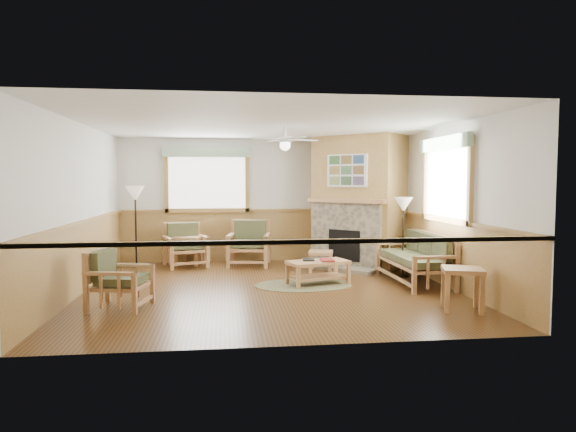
{
  "coord_description": "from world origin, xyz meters",
  "views": [
    {
      "loc": [
        -0.72,
        -8.38,
        1.79
      ],
      "look_at": [
        0.4,
        0.7,
        1.15
      ],
      "focal_mm": 32.0,
      "sensor_mm": 36.0,
      "label": 1
    }
  ],
  "objects": [
    {
      "name": "floor_lamp_left",
      "position": [
        -2.55,
        2.45,
        0.84
      ],
      "size": [
        0.45,
        0.45,
        1.68
      ],
      "primitive_type": null,
      "rotation": [
        0.0,
        0.0,
        -0.2
      ],
      "color": "black",
      "rests_on": "floor"
    },
    {
      "name": "ceiling",
      "position": [
        0.0,
        0.0,
        2.7
      ],
      "size": [
        6.0,
        6.0,
        0.01
      ],
      "primitive_type": "cube",
      "color": "white",
      "rests_on": "floor"
    },
    {
      "name": "braided_rug",
      "position": [
        0.6,
        0.14,
        0.01
      ],
      "size": [
        2.11,
        2.11,
        0.01
      ],
      "primitive_type": "cylinder",
      "rotation": [
        0.0,
        0.0,
        -0.32
      ],
      "color": "brown",
      "rests_on": "floor"
    },
    {
      "name": "book_dark",
      "position": [
        0.71,
        0.27,
        0.44
      ],
      "size": [
        0.23,
        0.29,
        0.03
      ],
      "primitive_type": "cube",
      "rotation": [
        0.0,
        0.0,
        -0.14
      ],
      "color": "black",
      "rests_on": "coffee_table"
    },
    {
      "name": "coffee_table",
      "position": [
        0.86,
        0.2,
        0.21
      ],
      "size": [
        1.14,
        0.8,
        0.41
      ],
      "primitive_type": null,
      "rotation": [
        0.0,
        0.0,
        0.3
      ],
      "color": "tan",
      "rests_on": "floor"
    },
    {
      "name": "window_back",
      "position": [
        -1.1,
        2.96,
        2.53
      ],
      "size": [
        1.9,
        0.16,
        1.5
      ],
      "primitive_type": null,
      "color": "white",
      "rests_on": "wall_back"
    },
    {
      "name": "footstool",
      "position": [
        1.14,
        1.45,
        0.2
      ],
      "size": [
        0.56,
        0.56,
        0.4
      ],
      "primitive_type": null,
      "rotation": [
        0.0,
        0.0,
        -0.25
      ],
      "color": "tan",
      "rests_on": "floor"
    },
    {
      "name": "wall_front",
      "position": [
        0.0,
        -3.0,
        1.35
      ],
      "size": [
        6.0,
        0.02,
        2.7
      ],
      "primitive_type": "cube",
      "color": "silver",
      "rests_on": "floor"
    },
    {
      "name": "wall_right",
      "position": [
        3.0,
        0.0,
        1.35
      ],
      "size": [
        0.02,
        6.0,
        2.7
      ],
      "primitive_type": "cube",
      "color": "silver",
      "rests_on": "floor"
    },
    {
      "name": "armchair_back_left",
      "position": [
        -1.54,
        2.36,
        0.45
      ],
      "size": [
        1.01,
        1.01,
        0.9
      ],
      "primitive_type": null,
      "rotation": [
        0.0,
        0.0,
        0.31
      ],
      "color": "tan",
      "rests_on": "floor"
    },
    {
      "name": "end_table_sofa",
      "position": [
        2.51,
        -1.77,
        0.3
      ],
      "size": [
        0.65,
        0.64,
        0.59
      ],
      "primitive_type": null,
      "rotation": [
        0.0,
        0.0,
        -0.3
      ],
      "color": "tan",
      "rests_on": "floor"
    },
    {
      "name": "wainscot",
      "position": [
        0.0,
        0.0,
        0.55
      ],
      "size": [
        6.0,
        6.0,
        1.1
      ],
      "primitive_type": null,
      "color": "#A47D43",
      "rests_on": "floor"
    },
    {
      "name": "floor_lamp_right",
      "position": [
        2.55,
        0.72,
        0.74
      ],
      "size": [
        0.38,
        0.38,
        1.48
      ],
      "primitive_type": null,
      "rotation": [
        0.0,
        0.0,
        0.12
      ],
      "color": "black",
      "rests_on": "floor"
    },
    {
      "name": "ceiling_fan",
      "position": [
        0.3,
        0.3,
        2.66
      ],
      "size": [
        1.59,
        1.59,
        0.36
      ],
      "primitive_type": null,
      "rotation": [
        0.0,
        0.0,
        0.35
      ],
      "color": "white",
      "rests_on": "ceiling"
    },
    {
      "name": "fireplace",
      "position": [
        2.05,
        2.05,
        1.35
      ],
      "size": [
        3.11,
        3.11,
        2.7
      ],
      "primitive_type": null,
      "rotation": [
        0.0,
        0.0,
        -0.79
      ],
      "color": "#A47D43",
      "rests_on": "floor"
    },
    {
      "name": "sofa",
      "position": [
        2.55,
        0.16,
        0.43
      ],
      "size": [
        1.9,
        0.81,
        0.87
      ],
      "primitive_type": null,
      "rotation": [
        0.0,
        0.0,
        -1.55
      ],
      "color": "tan",
      "rests_on": "floor"
    },
    {
      "name": "book_red",
      "position": [
        1.01,
        0.15,
        0.44
      ],
      "size": [
        0.23,
        0.3,
        0.03
      ],
      "primitive_type": "cube",
      "rotation": [
        0.0,
        0.0,
        -0.02
      ],
      "color": "maroon",
      "rests_on": "coffee_table"
    },
    {
      "name": "armchair_back_right",
      "position": [
        -0.23,
        2.32,
        0.47
      ],
      "size": [
        0.96,
        0.96,
        0.95
      ],
      "primitive_type": null,
      "rotation": [
        0.0,
        0.0,
        -0.16
      ],
      "color": "tan",
      "rests_on": "floor"
    },
    {
      "name": "wall_left",
      "position": [
        -3.0,
        0.0,
        1.35
      ],
      "size": [
        0.02,
        6.0,
        2.7
      ],
      "primitive_type": "cube",
      "color": "silver",
      "rests_on": "floor"
    },
    {
      "name": "floor",
      "position": [
        0.0,
        0.0,
        -0.01
      ],
      "size": [
        6.0,
        6.0,
        0.01
      ],
      "primitive_type": "cube",
      "color": "#4C2F15",
      "rests_on": "ground"
    },
    {
      "name": "end_table_chairs",
      "position": [
        -1.45,
        2.55,
        0.31
      ],
      "size": [
        0.7,
        0.69,
        0.61
      ],
      "primitive_type": null,
      "rotation": [
        0.0,
        0.0,
        -0.38
      ],
      "color": "tan",
      "rests_on": "floor"
    },
    {
      "name": "wall_back",
      "position": [
        0.0,
        3.0,
        1.35
      ],
      "size": [
        6.0,
        0.02,
        2.7
      ],
      "primitive_type": "cube",
      "color": "silver",
      "rests_on": "floor"
    },
    {
      "name": "window_right",
      "position": [
        2.96,
        -0.2,
        2.53
      ],
      "size": [
        0.16,
        1.9,
        1.5
      ],
      "primitive_type": null,
      "color": "white",
      "rests_on": "wall_right"
    },
    {
      "name": "armchair_left",
      "position": [
        -2.18,
        -1.08,
        0.41
      ],
      "size": [
        0.87,
        0.87,
        0.82
      ],
      "primitive_type": null,
      "rotation": [
        0.0,
        0.0,
        1.36
      ],
      "color": "tan",
      "rests_on": "floor"
    }
  ]
}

